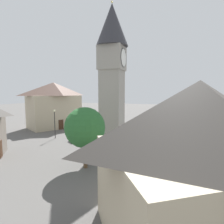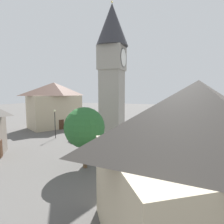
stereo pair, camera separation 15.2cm
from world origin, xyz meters
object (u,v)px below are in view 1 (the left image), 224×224
(clock_tower, at_px, (112,65))
(building_corner_back, at_px, (54,105))
(car_silver_kerb, at_px, (152,162))
(car_blue_kerb, at_px, (167,143))
(tree, at_px, (85,128))
(car_white_side, at_px, (83,136))
(pedestrian, at_px, (112,130))
(road_sign, at_px, (128,142))
(building_shop_left, at_px, (196,162))
(lamp_post, at_px, (55,119))
(car_red_corner, at_px, (111,125))

(clock_tower, xyz_separation_m, building_corner_back, (9.79, 17.37, -6.59))
(car_silver_kerb, bearing_deg, car_blue_kerb, -7.85)
(tree, bearing_deg, car_white_side, 29.90)
(pedestrian, relative_size, road_sign, 0.60)
(car_blue_kerb, height_order, car_white_side, same)
(car_blue_kerb, height_order, tree, tree)
(building_shop_left, xyz_separation_m, road_sign, (11.30, 6.65, -2.46))
(lamp_post, bearing_deg, clock_tower, -96.86)
(car_white_side, relative_size, building_shop_left, 0.35)
(building_corner_back, xyz_separation_m, road_sign, (-13.04, -20.58, -3.26))
(building_corner_back, distance_m, lamp_post, 10.83)
(clock_tower, xyz_separation_m, tree, (-7.92, 0.13, -7.47))
(building_shop_left, relative_size, lamp_post, 2.47)
(tree, bearing_deg, lamp_post, 49.36)
(car_white_side, distance_m, road_sign, 10.48)
(clock_tower, xyz_separation_m, building_shop_left, (-14.55, -9.86, -7.39))
(clock_tower, bearing_deg, car_white_side, 71.38)
(car_white_side, bearing_deg, building_corner_back, 55.88)
(pedestrian, bearing_deg, car_red_corner, 21.42)
(pedestrian, bearing_deg, car_blue_kerb, -114.62)
(car_white_side, height_order, building_shop_left, building_shop_left)
(building_shop_left, bearing_deg, car_blue_kerb, 7.68)
(car_blue_kerb, xyz_separation_m, tree, (-9.98, 7.75, 3.52))
(building_shop_left, height_order, lamp_post, building_shop_left)
(car_silver_kerb, distance_m, lamp_post, 19.05)
(car_red_corner, relative_size, lamp_post, 0.87)
(car_red_corner, bearing_deg, tree, -167.30)
(car_blue_kerb, height_order, pedestrian, pedestrian)
(lamp_post, distance_m, road_sign, 14.89)
(clock_tower, xyz_separation_m, pedestrian, (6.67, 2.47, -10.74))
(lamp_post, relative_size, road_sign, 1.77)
(car_white_side, xyz_separation_m, building_corner_back, (7.83, 11.56, 4.40))
(clock_tower, height_order, car_white_side, clock_tower)
(clock_tower, relative_size, lamp_post, 4.05)
(car_blue_kerb, relative_size, car_red_corner, 0.97)
(clock_tower, relative_size, pedestrian, 11.91)
(clock_tower, bearing_deg, tree, 179.05)
(building_corner_back, height_order, lamp_post, building_corner_back)
(car_silver_kerb, height_order, building_corner_back, building_corner_back)
(lamp_post, bearing_deg, building_corner_back, 37.40)
(car_white_side, height_order, building_corner_back, building_corner_back)
(car_silver_kerb, height_order, car_red_corner, same)
(building_corner_back, bearing_deg, car_red_corner, -78.44)
(road_sign, bearing_deg, clock_tower, 44.62)
(car_blue_kerb, distance_m, car_white_side, 13.43)
(car_silver_kerb, bearing_deg, building_shop_left, -158.55)
(car_silver_kerb, distance_m, car_red_corner, 21.55)
(pedestrian, bearing_deg, tree, -170.91)
(car_blue_kerb, xyz_separation_m, car_silver_kerb, (-8.07, 1.11, 0.00))
(car_blue_kerb, xyz_separation_m, building_corner_back, (7.74, 24.99, 4.40))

